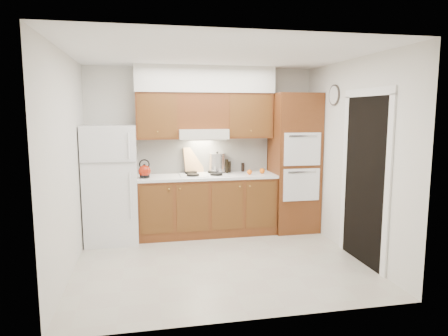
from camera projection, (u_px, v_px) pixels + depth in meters
name	position (u px, v px, depth m)	size (l,w,h in m)	color
floor	(220.00, 261.00, 5.15)	(3.60, 3.60, 0.00)	#B9B3A2
ceiling	(219.00, 54.00, 4.79)	(3.60, 3.60, 0.00)	white
wall_back	(202.00, 150.00, 6.42)	(3.60, 0.02, 2.60)	silver
wall_left	(67.00, 165.00, 4.62)	(0.02, 3.00, 2.60)	silver
wall_right	(352.00, 158.00, 5.31)	(0.02, 3.00, 2.60)	silver
fridge	(111.00, 184.00, 5.86)	(0.75, 0.72, 1.72)	white
base_cabinets	(207.00, 206.00, 6.26)	(2.11, 0.60, 0.90)	brown
countertop	(207.00, 176.00, 6.18)	(2.13, 0.62, 0.04)	white
backsplash	(204.00, 155.00, 6.42)	(2.11, 0.03, 0.56)	white
oven_cabinet	(294.00, 163.00, 6.41)	(0.70, 0.65, 2.20)	brown
upper_cab_left	(157.00, 116.00, 6.05)	(0.63, 0.33, 0.70)	brown
upper_cab_right	(248.00, 116.00, 6.32)	(0.73, 0.33, 0.70)	brown
range_hood	(203.00, 134.00, 6.16)	(0.75, 0.45, 0.15)	silver
upper_cab_over_hood	(202.00, 111.00, 6.17)	(0.75, 0.33, 0.55)	brown
soffit	(205.00, 80.00, 6.10)	(2.13, 0.36, 0.40)	silver
cooktop	(204.00, 175.00, 6.19)	(0.74, 0.50, 0.01)	white
doorway	(364.00, 181.00, 5.01)	(0.02, 0.90, 2.10)	black
wall_clock	(334.00, 95.00, 5.73)	(0.30, 0.30, 0.02)	#3F3833
kettle	(145.00, 171.00, 5.90)	(0.18, 0.18, 0.18)	maroon
cutting_board	(194.00, 161.00, 6.37)	(0.32, 0.02, 0.43)	tan
stock_pot	(217.00, 163.00, 6.36)	(0.27, 0.27, 0.28)	#BCBCC1
condiment_a	(227.00, 166.00, 6.39)	(0.06, 0.06, 0.22)	black
condiment_b	(229.00, 167.00, 6.45)	(0.06, 0.06, 0.18)	black
condiment_c	(243.00, 167.00, 6.54)	(0.05, 0.05, 0.14)	black
orange_near	(262.00, 171.00, 6.33)	(0.08, 0.08, 0.08)	#FD630D
orange_far	(249.00, 172.00, 6.22)	(0.08, 0.08, 0.08)	orange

